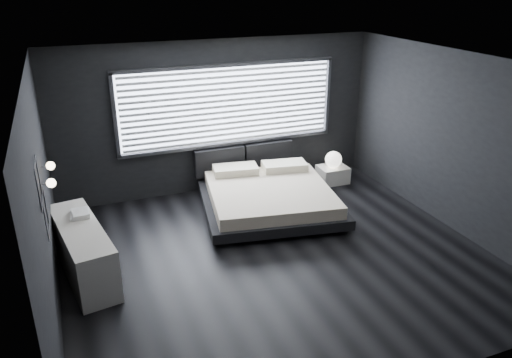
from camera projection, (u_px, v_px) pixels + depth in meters
name	position (u px, v px, depth m)	size (l,w,h in m)	color
room	(279.00, 167.00, 6.81)	(6.04, 6.00, 2.80)	black
window	(229.00, 106.00, 9.11)	(4.14, 0.09, 1.52)	white
headboard	(244.00, 158.00, 9.55)	(1.96, 0.16, 0.52)	black
sconce_near	(51.00, 183.00, 5.80)	(0.18, 0.11, 0.11)	silver
sconce_far	(50.00, 166.00, 6.31)	(0.18, 0.11, 0.11)	silver
wall_art_upper	(38.00, 183.00, 5.15)	(0.01, 0.48, 0.48)	#47474C
wall_art_lower	(46.00, 214.00, 5.55)	(0.01, 0.48, 0.48)	#47474C
bed	(269.00, 197.00, 8.62)	(2.60, 2.52, 0.59)	black
nightstand	(333.00, 174.00, 9.87)	(0.56, 0.46, 0.32)	white
orb_lamp	(333.00, 159.00, 9.72)	(0.33, 0.33, 0.33)	white
dresser	(83.00, 250.00, 6.78)	(0.81, 1.89, 0.73)	white
book_stack	(80.00, 213.00, 6.93)	(0.27, 0.35, 0.07)	white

